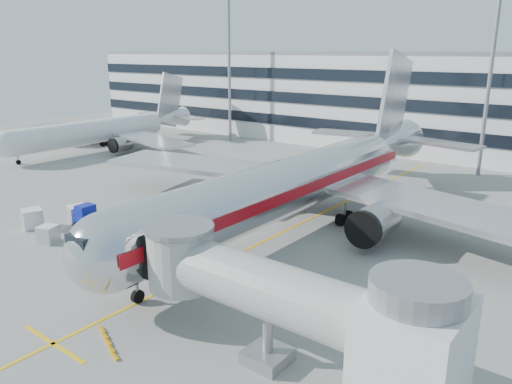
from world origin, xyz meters
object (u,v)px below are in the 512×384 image
Objects in this scene: cargo_container_front at (48,234)px; cargo_container_right at (78,214)px; baggage_tug at (89,219)px; cargo_container_left at (32,219)px; main_jet at (303,180)px; ramp_worker at (117,242)px; belt_loader at (144,237)px.

cargo_container_right is at bearing 118.43° from cargo_container_front.
cargo_container_left is (-4.22, -3.12, -0.05)m from baggage_tug.
ramp_worker is at bearing -117.55° from main_jet.
cargo_container_front is 6.80m from ramp_worker.
main_jet reaches higher than cargo_container_right.
cargo_container_right is at bearing 173.98° from baggage_tug.
cargo_container_right is 1.13× the size of cargo_container_front.
cargo_container_left is 4.68m from cargo_container_front.
main_jet reaches higher than cargo_container_front.
cargo_container_left is 1.25× the size of ramp_worker.
cargo_container_right is at bearing 57.59° from cargo_container_left.
main_jet is at bearing 42.17° from baggage_tug.
cargo_container_right is 1.19× the size of ramp_worker.
main_jet is 17.44× the size of baggage_tug.
baggage_tug reaches higher than ramp_worker.
cargo_container_left reaches higher than ramp_worker.
belt_loader is (-7.74, -12.74, -3.67)m from main_jet.
main_jet is 23.92× the size of cargo_container_left.
belt_loader is at bearing 18.25° from cargo_container_left.
cargo_container_right reaches higher than ramp_worker.
cargo_container_left reaches higher than cargo_container_right.
cargo_container_left is at bearing -139.02° from main_jet.
cargo_container_left is at bearing 166.08° from cargo_container_front.
main_jet is 25.25m from cargo_container_left.
cargo_container_front is at bearing 137.19° from ramp_worker.
cargo_container_right is (-9.04, -0.34, 0.30)m from belt_loader.
cargo_container_front is at bearing -144.03° from belt_loader.
cargo_container_left is at bearing -122.41° from cargo_container_right.
cargo_container_right is (-2.10, 0.22, -0.08)m from baggage_tug.
cargo_container_left is (-11.16, -3.68, 0.33)m from belt_loader.
ramp_worker is at bearing -16.16° from baggage_tug.
main_jet is 22.93m from cargo_container_front.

